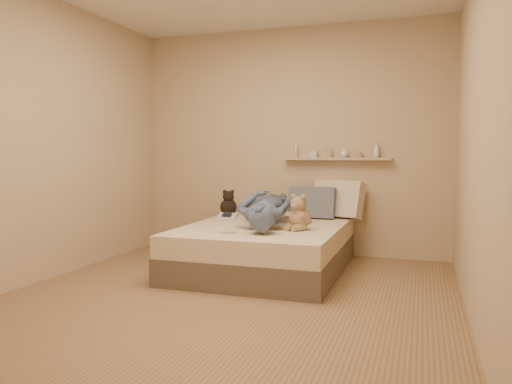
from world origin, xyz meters
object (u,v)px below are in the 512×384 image
(bed, at_px, (265,248))
(teddy_bear, at_px, (298,215))
(dark_plush, at_px, (228,204))
(pillow_cream, at_px, (338,200))
(wall_shelf, at_px, (336,159))
(pillow_grey, at_px, (312,203))
(game_console, at_px, (227,216))
(person, at_px, (265,207))

(bed, distance_m, teddy_bear, 0.56)
(teddy_bear, relative_size, dark_plush, 1.13)
(pillow_cream, distance_m, wall_shelf, 0.46)
(bed, xyz_separation_m, dark_plush, (-0.63, 0.61, 0.35))
(dark_plush, distance_m, wall_shelf, 1.32)
(pillow_grey, bearing_deg, game_console, -111.31)
(dark_plush, xyz_separation_m, person, (0.62, -0.55, 0.05))
(dark_plush, relative_size, pillow_cream, 0.54)
(dark_plush, xyz_separation_m, pillow_grey, (0.95, 0.08, 0.04))
(person, bearing_deg, pillow_grey, -131.07)
(bed, distance_m, person, 0.41)
(dark_plush, bearing_deg, pillow_grey, 5.04)
(teddy_bear, bearing_deg, dark_plush, 141.97)
(bed, relative_size, person, 1.30)
(bed, height_order, pillow_cream, pillow_cream)
(teddy_bear, bearing_deg, wall_shelf, 81.43)
(wall_shelf, bearing_deg, dark_plush, -165.57)
(pillow_cream, bearing_deg, teddy_bear, -101.27)
(game_console, height_order, wall_shelf, wall_shelf)
(wall_shelf, bearing_deg, pillow_cream, -64.69)
(person, bearing_deg, dark_plush, -54.43)
(dark_plush, height_order, pillow_grey, pillow_grey)
(game_console, xyz_separation_m, person, (0.16, 0.64, 0.02))
(bed, xyz_separation_m, pillow_cream, (0.59, 0.83, 0.43))
(dark_plush, xyz_separation_m, wall_shelf, (1.18, 0.30, 0.52))
(bed, height_order, person, person)
(bed, distance_m, pillow_grey, 0.86)
(bed, distance_m, pillow_cream, 1.10)
(teddy_bear, distance_m, dark_plush, 1.29)
(teddy_bear, height_order, wall_shelf, wall_shelf)
(bed, bearing_deg, game_console, -106.30)
(dark_plush, height_order, person, person)
(game_console, height_order, dark_plush, dark_plush)
(game_console, xyz_separation_m, pillow_grey, (0.50, 1.27, 0.02))
(pillow_grey, xyz_separation_m, person, (-0.34, -0.63, 0.00))
(game_console, height_order, pillow_cream, pillow_cream)
(teddy_bear, distance_m, pillow_cream, 1.04)
(person, bearing_deg, bed, 90.06)
(dark_plush, bearing_deg, game_console, -68.83)
(bed, distance_m, dark_plush, 0.94)
(teddy_bear, distance_m, pillow_grey, 0.88)
(game_console, relative_size, dark_plush, 0.60)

